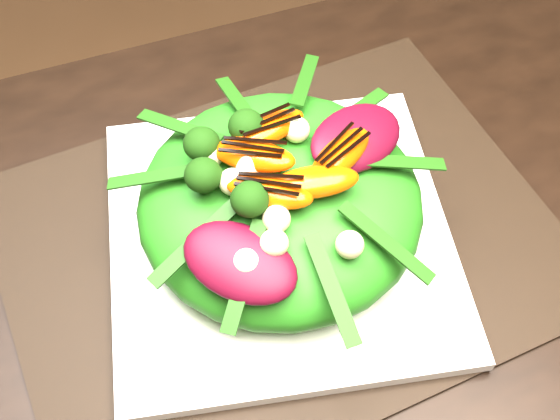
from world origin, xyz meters
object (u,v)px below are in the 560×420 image
object	(u,v)px
placemat	(280,241)
salad_bowl	(280,227)
orange_segment	(245,156)
lettuce_mound	(280,202)
plate_base	(280,236)

from	to	relation	value
placemat	salad_bowl	size ratio (longest dim) A/B	1.91
placemat	orange_segment	bearing A→B (deg)	140.59
salad_bowl	orange_segment	world-z (taller)	orange_segment
placemat	lettuce_mound	size ratio (longest dim) A/B	2.01
salad_bowl	plate_base	bearing A→B (deg)	0.00
placemat	salad_bowl	xyz separation A→B (m)	(0.00, 0.00, 0.02)
salad_bowl	orange_segment	distance (m)	0.08
plate_base	salad_bowl	bearing A→B (deg)	0.00
placemat	plate_base	size ratio (longest dim) A/B	1.61
placemat	orange_segment	distance (m)	0.10
plate_base	orange_segment	bearing A→B (deg)	140.59
salad_bowl	placemat	bearing A→B (deg)	0.00
plate_base	salad_bowl	xyz separation A→B (m)	(0.00, 0.00, 0.01)
placemat	salad_bowl	bearing A→B (deg)	0.00
plate_base	lettuce_mound	xyz separation A→B (m)	(0.00, 0.00, 0.05)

